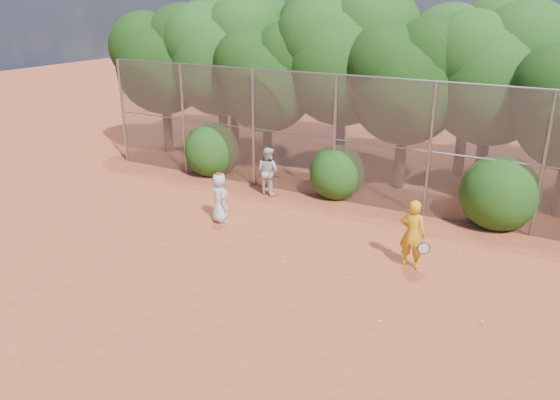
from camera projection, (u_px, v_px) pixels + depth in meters
The scene contains 23 objects.
ground at pixel (265, 286), 12.45m from camera, with size 80.00×80.00×0.00m, color #A64425.
fence_back at pixel (361, 141), 16.69m from camera, with size 20.05×0.09×4.03m.
tree_0 at pixel (165, 57), 21.97m from camera, with size 4.38×3.81×6.00m.
tree_1 at pixel (223, 53), 21.15m from camera, with size 4.64×4.03×6.35m.
tree_2 at pixel (269, 74), 19.64m from camera, with size 3.99×3.47×5.47m.
tree_3 at pixel (345, 52), 19.03m from camera, with size 4.89×4.26×6.70m.
tree_4 at pixel (409, 77), 17.62m from camera, with size 4.19×3.64×5.73m.
tree_5 at pixel (495, 70), 17.03m from camera, with size 4.51×3.92×6.17m.
tree_9 at pixel (234, 43), 23.43m from camera, with size 4.83×4.20×6.62m.
tree_10 at pixel (344, 40), 21.20m from camera, with size 5.15×4.48×7.06m.
tree_11 at pixel (473, 60), 18.75m from camera, with size 4.64×4.03×6.35m.
bush_0 at pixel (212, 148), 20.00m from camera, with size 2.00×2.00×2.00m, color #174010.
bush_1 at pixel (337, 170), 17.75m from camera, with size 1.80×1.80×1.80m, color #174010.
bush_2 at pixel (500, 189), 15.39m from camera, with size 2.20×2.20×2.20m, color #174010.
player_yellow at pixel (412, 234), 13.06m from camera, with size 0.82×0.50×1.73m.
player_teen at pixel (220, 197), 15.79m from camera, with size 0.86×0.80×1.50m.
player_white at pixel (268, 171), 18.00m from camera, with size 0.90×0.79×1.60m.
ball_0 at pixel (348, 273), 12.97m from camera, with size 0.07×0.07×0.07m, color #C8D927.
ball_1 at pixel (413, 264), 13.42m from camera, with size 0.07×0.07×0.07m, color #C8D927.
ball_2 at pixel (380, 321), 11.03m from camera, with size 0.07×0.07×0.07m, color #C8D927.
ball_3 at pixel (482, 322), 11.00m from camera, with size 0.07×0.07×0.07m, color #C8D927.
ball_4 at pixel (283, 262), 13.52m from camera, with size 0.07×0.07×0.07m, color #C8D927.
ball_5 at pixel (459, 253), 13.99m from camera, with size 0.07×0.07×0.07m, color #C8D927.
Camera 1 is at (5.67, -9.41, 6.20)m, focal length 35.00 mm.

